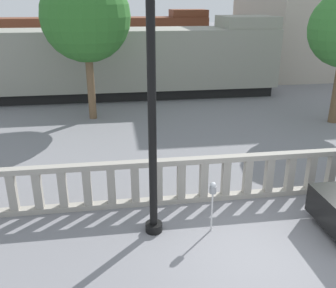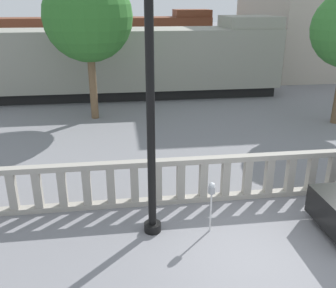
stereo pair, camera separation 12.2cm
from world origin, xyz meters
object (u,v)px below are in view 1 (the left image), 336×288
Objects in this scene: train_far at (85,38)px; parking_meter at (213,193)px; lamppost at (152,98)px; train_near at (102,62)px; tree_left at (86,17)px.

parking_meter is at bearing -80.79° from train_far.
lamppost reaches higher than train_far.
parking_meter is 0.07× the size of train_near.
tree_left is at bearing 108.15° from parking_meter.
train_near is 3.06× the size of tree_left.
train_near is (-1.27, 12.98, -1.27)m from lamppost.
train_far reaches higher than parking_meter.
train_near is 4.62m from tree_left.
tree_left reaches higher than parking_meter.
train_near is 0.89× the size of train_far.
lamppost is 0.30× the size of train_far.
lamppost is 0.33× the size of train_near.
lamppost is 9.31m from tree_left.
parking_meter is 26.60m from train_far.
lamppost is at bearing -84.40° from train_near.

